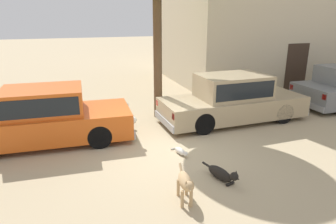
% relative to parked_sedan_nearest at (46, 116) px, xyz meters
% --- Properties ---
extents(ground_plane, '(80.00, 80.00, 0.00)m').
position_rel_parked_sedan_nearest_xyz_m(ground_plane, '(2.85, -1.39, -0.73)').
color(ground_plane, tan).
extents(parked_sedan_nearest, '(4.59, 1.96, 1.49)m').
position_rel_parked_sedan_nearest_xyz_m(parked_sedan_nearest, '(0.00, 0.00, 0.00)').
color(parked_sedan_nearest, '#D15619').
rests_on(parked_sedan_nearest, ground_plane).
extents(parked_sedan_second, '(4.81, 1.80, 1.51)m').
position_rel_parked_sedan_nearest_xyz_m(parked_sedan_second, '(5.56, -0.06, 0.01)').
color(parked_sedan_second, tan).
rests_on(parked_sedan_second, ground_plane).
extents(stray_dog_spotted, '(0.40, 1.01, 0.35)m').
position_rel_parked_sedan_nearest_xyz_m(stray_dog_spotted, '(3.49, -3.29, -0.58)').
color(stray_dog_spotted, black).
rests_on(stray_dog_spotted, ground_plane).
extents(stray_dog_tan, '(0.31, 0.96, 0.64)m').
position_rel_parked_sedan_nearest_xyz_m(stray_dog_tan, '(2.48, -3.78, -0.32)').
color(stray_dog_tan, tan).
rests_on(stray_dog_tan, ground_plane).
extents(stray_cat, '(0.27, 0.64, 0.17)m').
position_rel_parked_sedan_nearest_xyz_m(stray_cat, '(3.12, -1.87, -0.65)').
color(stray_cat, beige).
rests_on(stray_cat, ground_plane).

